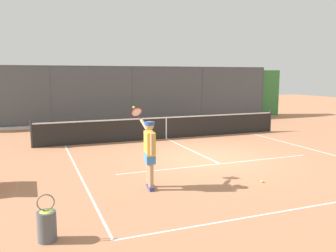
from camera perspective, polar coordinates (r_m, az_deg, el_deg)
The scene contains 7 objects.
ground_plane at distance 12.02m, azimuth 6.60°, elevation -5.23°, with size 60.00×60.00×0.00m, color #B27551.
court_line_markings at distance 11.03m, azimuth 9.46°, elevation -6.51°, with size 8.69×8.74×0.01m.
fence_backdrop at distance 21.13m, azimuth -6.21°, elevation 4.82°, with size 20.98×1.37×3.28m.
tennis_net at distance 15.52m, azimuth -0.31°, elevation -0.25°, with size 11.16×0.09×1.07m.
tennis_player at distance 8.67m, azimuth -3.03°, elevation -3.79°, with size 0.36×1.42×1.97m.
tennis_ball_mid_court at distance 9.67m, azimuth 14.95°, elevation -8.62°, with size 0.07×0.07×0.07m, color #D6E042.
ball_basket at distance 6.51m, azimuth -18.99°, elevation -14.75°, with size 0.32×0.32×0.83m.
Camera 1 is at (5.50, 10.31, 2.80)m, focal length 37.74 mm.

